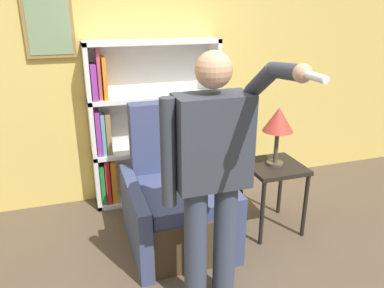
{
  "coord_description": "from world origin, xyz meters",
  "views": [
    {
      "loc": [
        -0.78,
        -1.68,
        1.93
      ],
      "look_at": [
        -0.04,
        0.62,
        1.03
      ],
      "focal_mm": 35.0,
      "sensor_mm": 36.0,
      "label": 1
    }
  ],
  "objects_px": {
    "bookcase": "(144,126)",
    "side_table": "(274,176)",
    "armchair": "(175,202)",
    "table_lamp": "(278,122)",
    "person_standing": "(212,172)"
  },
  "relations": [
    {
      "from": "side_table",
      "to": "table_lamp",
      "type": "distance_m",
      "value": 0.5
    },
    {
      "from": "bookcase",
      "to": "armchair",
      "type": "height_order",
      "value": "bookcase"
    },
    {
      "from": "bookcase",
      "to": "table_lamp",
      "type": "xyz_separation_m",
      "value": [
        0.96,
        -0.93,
        0.22
      ]
    },
    {
      "from": "person_standing",
      "to": "table_lamp",
      "type": "xyz_separation_m",
      "value": [
        0.85,
        0.69,
        0.04
      ]
    },
    {
      "from": "person_standing",
      "to": "bookcase",
      "type": "bearing_deg",
      "value": 93.76
    },
    {
      "from": "armchair",
      "to": "table_lamp",
      "type": "relative_size",
      "value": 2.24
    },
    {
      "from": "armchair",
      "to": "table_lamp",
      "type": "xyz_separation_m",
      "value": [
        0.87,
        -0.11,
        0.67
      ]
    },
    {
      "from": "side_table",
      "to": "table_lamp",
      "type": "relative_size",
      "value": 1.22
    },
    {
      "from": "armchair",
      "to": "person_standing",
      "type": "height_order",
      "value": "person_standing"
    },
    {
      "from": "bookcase",
      "to": "person_standing",
      "type": "bearing_deg",
      "value": -86.24
    },
    {
      "from": "bookcase",
      "to": "side_table",
      "type": "relative_size",
      "value": 2.6
    },
    {
      "from": "bookcase",
      "to": "table_lamp",
      "type": "bearing_deg",
      "value": -44.07
    },
    {
      "from": "table_lamp",
      "to": "person_standing",
      "type": "bearing_deg",
      "value": -140.93
    },
    {
      "from": "bookcase",
      "to": "person_standing",
      "type": "relative_size",
      "value": 0.96
    },
    {
      "from": "bookcase",
      "to": "side_table",
      "type": "distance_m",
      "value": 1.36
    }
  ]
}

